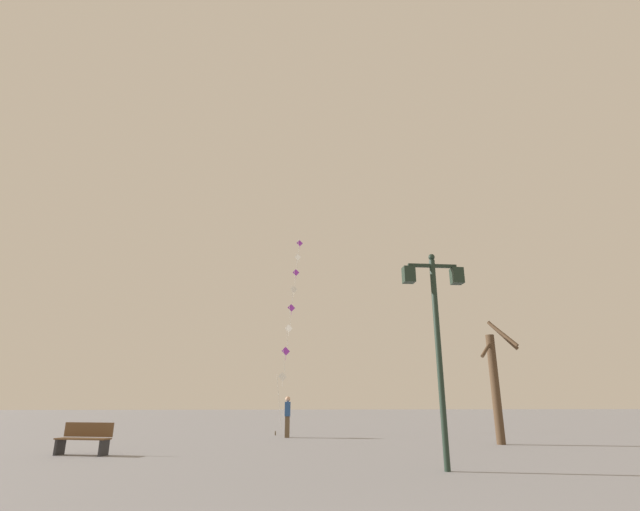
{
  "coord_description": "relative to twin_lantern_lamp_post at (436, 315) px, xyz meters",
  "views": [
    {
      "loc": [
        -1.45,
        -2.39,
        1.46
      ],
      "look_at": [
        0.3,
        15.71,
        7.2
      ],
      "focal_mm": 26.17,
      "sensor_mm": 36.0,
      "label": 1
    }
  ],
  "objects": [
    {
      "name": "kite_flyer",
      "position": [
        -3.23,
        10.71,
        -2.59
      ],
      "size": [
        0.26,
        0.61,
        1.71
      ],
      "rotation": [
        0.0,
        0.0,
        1.51
      ],
      "color": "brown",
      "rests_on": "ground_plane"
    },
    {
      "name": "ground_plane",
      "position": [
        -2.44,
        11.47,
        -3.49
      ],
      "size": [
        160.0,
        160.0,
        0.0
      ],
      "primitive_type": "plane",
      "color": "gray"
    },
    {
      "name": "kite_train",
      "position": [
        -2.92,
        17.35,
        3.49
      ],
      "size": [
        1.75,
        9.44,
        12.92
      ],
      "color": "brown",
      "rests_on": "ground_plane"
    },
    {
      "name": "park_bench",
      "position": [
        -9.33,
        4.22,
        -3.04
      ],
      "size": [
        1.66,
        0.88,
        0.89
      ],
      "rotation": [
        0.0,
        0.0,
        -0.29
      ],
      "color": "brown",
      "rests_on": "ground_plane"
    },
    {
      "name": "twin_lantern_lamp_post",
      "position": [
        0.0,
        0.0,
        0.0
      ],
      "size": [
        1.52,
        0.28,
        5.05
      ],
      "color": "#1E2D23",
      "rests_on": "ground_plane"
    },
    {
      "name": "bare_tree",
      "position": [
        4.42,
        6.45,
        -1.27
      ],
      "size": [
        1.67,
        1.14,
        4.49
      ],
      "color": "#4C3826",
      "rests_on": "ground_plane"
    }
  ]
}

